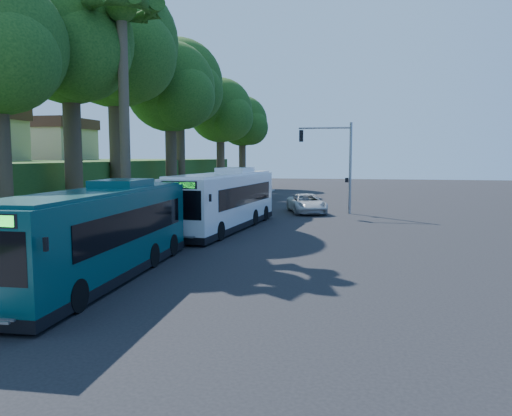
% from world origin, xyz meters
% --- Properties ---
extents(ground, '(140.00, 140.00, 0.00)m').
position_xyz_m(ground, '(0.00, 0.00, 0.00)').
color(ground, black).
rests_on(ground, ground).
extents(sidewalk, '(4.50, 70.00, 0.12)m').
position_xyz_m(sidewalk, '(-7.30, 0.00, 0.06)').
color(sidewalk, gray).
rests_on(sidewalk, ground).
extents(red_curb, '(0.25, 30.00, 0.13)m').
position_xyz_m(red_curb, '(-5.00, -4.00, 0.07)').
color(red_curb, maroon).
rests_on(red_curb, ground).
extents(grass_verge, '(8.00, 70.00, 0.06)m').
position_xyz_m(grass_verge, '(-13.00, 5.00, 0.03)').
color(grass_verge, '#234719').
rests_on(grass_verge, ground).
extents(bus_shelter, '(3.20, 1.51, 2.55)m').
position_xyz_m(bus_shelter, '(-7.26, -2.86, 1.81)').
color(bus_shelter, black).
rests_on(bus_shelter, ground).
extents(stop_sign_pole, '(0.35, 0.06, 3.17)m').
position_xyz_m(stop_sign_pole, '(-5.40, -5.00, 2.08)').
color(stop_sign_pole, gray).
rests_on(stop_sign_pole, ground).
extents(traffic_signal_pole, '(4.10, 0.30, 7.00)m').
position_xyz_m(traffic_signal_pole, '(3.78, 10.00, 4.42)').
color(traffic_signal_pole, gray).
rests_on(traffic_signal_pole, ground).
extents(palm_tree, '(4.20, 4.20, 14.40)m').
position_xyz_m(palm_tree, '(-8.20, -1.50, 12.38)').
color(palm_tree, '#4C3F2D').
rests_on(palm_tree, ground).
extents(hillside_backdrop, '(24.00, 60.00, 8.80)m').
position_xyz_m(hillside_backdrop, '(-26.30, 15.10, 2.44)').
color(hillside_backdrop, '#234719').
rests_on(hillside_backdrop, ground).
extents(tree_0, '(8.40, 8.00, 15.70)m').
position_xyz_m(tree_0, '(-12.40, -0.02, 11.20)').
color(tree_0, '#382B1E').
rests_on(tree_0, ground).
extents(tree_1, '(10.50, 10.00, 18.26)m').
position_xyz_m(tree_1, '(-13.37, 7.98, 12.73)').
color(tree_1, '#382B1E').
rests_on(tree_1, ground).
extents(tree_2, '(8.82, 8.40, 15.12)m').
position_xyz_m(tree_2, '(-11.89, 15.98, 10.48)').
color(tree_2, '#382B1E').
rests_on(tree_2, ground).
extents(tree_3, '(10.08, 9.60, 17.28)m').
position_xyz_m(tree_3, '(-13.88, 23.98, 11.98)').
color(tree_3, '#382B1E').
rests_on(tree_3, ground).
extents(tree_4, '(8.40, 8.00, 14.14)m').
position_xyz_m(tree_4, '(-11.40, 31.98, 9.73)').
color(tree_4, '#382B1E').
rests_on(tree_4, ground).
extents(tree_5, '(7.35, 7.00, 12.86)m').
position_xyz_m(tree_5, '(-10.41, 39.99, 8.96)').
color(tree_5, '#382B1E').
rests_on(tree_5, ground).
extents(white_bus, '(3.89, 12.64, 3.71)m').
position_xyz_m(white_bus, '(-2.59, 0.20, 1.81)').
color(white_bus, white).
rests_on(white_bus, ground).
extents(teal_bus, '(2.89, 11.87, 3.52)m').
position_xyz_m(teal_bus, '(-3.80, -12.68, 1.72)').
color(teal_bus, '#0B3B3D').
rests_on(teal_bus, ground).
extents(pickup, '(3.92, 5.81, 1.48)m').
position_xyz_m(pickup, '(1.49, 9.90, 0.74)').
color(pickup, silver).
rests_on(pickup, ground).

